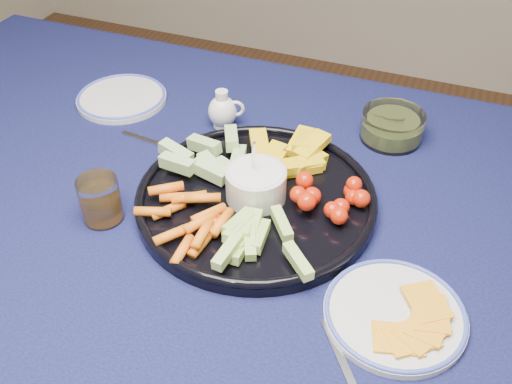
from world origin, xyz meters
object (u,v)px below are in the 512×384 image
at_px(creamer_pitcher, 223,111).
at_px(side_plate_extra, 122,97).
at_px(dining_table, 205,244).
at_px(crudite_platter, 254,194).
at_px(pickle_bowl, 392,127).
at_px(cheese_plate, 395,312).
at_px(juice_tumbler, 101,202).

relative_size(creamer_pitcher, side_plate_extra, 0.42).
bearing_deg(dining_table, creamer_pitcher, 105.69).
height_order(dining_table, crudite_platter, crudite_platter).
xyz_separation_m(dining_table, pickle_bowl, (0.25, 0.32, 0.11)).
distance_m(dining_table, crudite_platter, 0.14).
height_order(crudite_platter, creamer_pitcher, crudite_platter).
height_order(dining_table, cheese_plate, cheese_plate).
height_order(crudite_platter, pickle_bowl, crudite_platter).
height_order(pickle_bowl, cheese_plate, pickle_bowl).
relative_size(creamer_pitcher, juice_tumbler, 1.01).
bearing_deg(side_plate_extra, creamer_pitcher, -1.64).
xyz_separation_m(creamer_pitcher, juice_tumbler, (-0.07, -0.32, -0.00)).
distance_m(juice_tumbler, side_plate_extra, 0.37).
xyz_separation_m(crudite_platter, creamer_pitcher, (-0.15, 0.20, 0.01)).
relative_size(crudite_platter, creamer_pitcher, 5.11).
bearing_deg(creamer_pitcher, crudite_platter, -53.66).
bearing_deg(dining_table, side_plate_extra, 141.24).
relative_size(crudite_platter, pickle_bowl, 3.36).
bearing_deg(dining_table, juice_tumbler, -149.81).
distance_m(cheese_plate, juice_tumbler, 0.49).
relative_size(dining_table, side_plate_extra, 8.74).
height_order(creamer_pitcher, cheese_plate, creamer_pitcher).
bearing_deg(creamer_pitcher, pickle_bowl, 13.92).
height_order(dining_table, side_plate_extra, side_plate_extra).
relative_size(dining_table, pickle_bowl, 13.81).
height_order(pickle_bowl, juice_tumbler, juice_tumbler).
bearing_deg(side_plate_extra, dining_table, -38.76).
bearing_deg(side_plate_extra, crudite_platter, -28.06).
xyz_separation_m(cheese_plate, juice_tumbler, (-0.49, 0.03, 0.02)).
bearing_deg(dining_table, pickle_bowl, 51.63).
relative_size(dining_table, creamer_pitcher, 21.01).
height_order(creamer_pitcher, pickle_bowl, creamer_pitcher).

